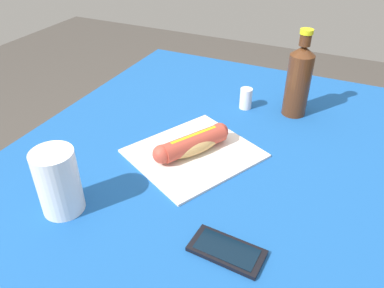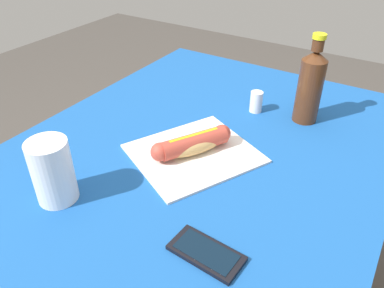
% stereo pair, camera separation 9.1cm
% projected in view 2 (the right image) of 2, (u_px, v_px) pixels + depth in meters
% --- Properties ---
extents(dining_table, '(1.22, 0.89, 0.76)m').
position_uv_depth(dining_table, '(194.00, 195.00, 1.00)').
color(dining_table, brown).
rests_on(dining_table, ground).
extents(paper_wrapper, '(0.36, 0.35, 0.01)m').
position_uv_depth(paper_wrapper, '(192.00, 153.00, 0.93)').
color(paper_wrapper, silver).
rests_on(paper_wrapper, dining_table).
extents(hot_dog, '(0.19, 0.13, 0.05)m').
position_uv_depth(hot_dog, '(192.00, 143.00, 0.91)').
color(hot_dog, tan).
rests_on(hot_dog, paper_wrapper).
extents(cell_phone, '(0.07, 0.14, 0.01)m').
position_uv_depth(cell_phone, '(206.00, 253.00, 0.67)').
color(cell_phone, black).
rests_on(cell_phone, dining_table).
extents(soda_bottle, '(0.07, 0.07, 0.25)m').
position_uv_depth(soda_bottle, '(310.00, 85.00, 1.01)').
color(soda_bottle, '#4C2814').
rests_on(soda_bottle, dining_table).
extents(drinking_cup, '(0.08, 0.08, 0.14)m').
position_uv_depth(drinking_cup, '(53.00, 171.00, 0.76)').
color(drinking_cup, white).
rests_on(drinking_cup, dining_table).
extents(salt_shaker, '(0.04, 0.04, 0.06)m').
position_uv_depth(salt_shaker, '(256.00, 102.00, 1.09)').
color(salt_shaker, silver).
rests_on(salt_shaker, dining_table).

